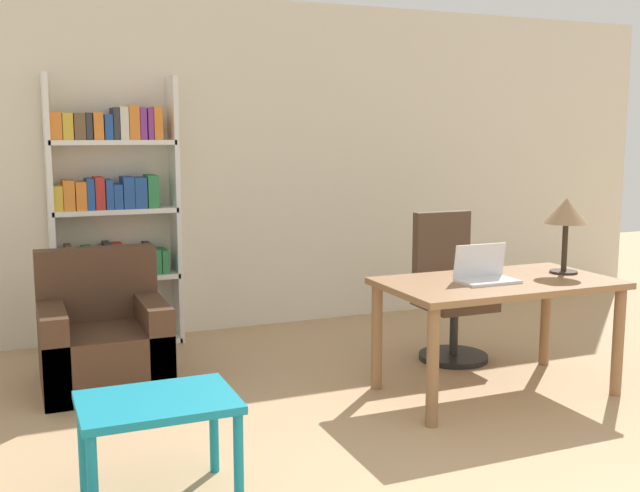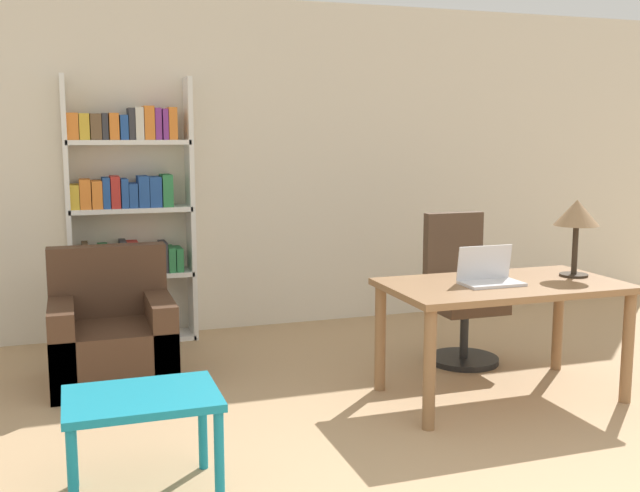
{
  "view_description": "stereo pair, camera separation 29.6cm",
  "coord_description": "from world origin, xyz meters",
  "px_view_note": "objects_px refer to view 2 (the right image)",
  "views": [
    {
      "loc": [
        -1.88,
        -1.45,
        1.62
      ],
      "look_at": [
        -0.22,
        2.53,
        0.97
      ],
      "focal_mm": 42.0,
      "sensor_mm": 36.0,
      "label": 1
    },
    {
      "loc": [
        -1.6,
        -1.56,
        1.62
      ],
      "look_at": [
        -0.22,
        2.53,
        0.97
      ],
      "focal_mm": 42.0,
      "sensor_mm": 36.0,
      "label": 2
    }
  ],
  "objects_px": {
    "armchair": "(112,338)",
    "laptop": "(489,276)",
    "office_chair": "(460,294)",
    "bookshelf": "(127,224)",
    "side_table_blue": "(142,410)",
    "table_lamp": "(577,216)",
    "desk": "(503,299)"
  },
  "relations": [
    {
      "from": "armchair",
      "to": "laptop",
      "type": "bearing_deg",
      "value": -26.96
    },
    {
      "from": "office_chair",
      "to": "bookshelf",
      "type": "distance_m",
      "value": 2.58
    },
    {
      "from": "office_chair",
      "to": "side_table_blue",
      "type": "distance_m",
      "value": 2.75
    },
    {
      "from": "table_lamp",
      "to": "armchair",
      "type": "xyz_separation_m",
      "value": [
        -2.8,
        1.05,
        -0.82
      ]
    },
    {
      "from": "bookshelf",
      "to": "armchair",
      "type": "bearing_deg",
      "value": -101.52
    },
    {
      "from": "desk",
      "to": "office_chair",
      "type": "height_order",
      "value": "office_chair"
    },
    {
      "from": "office_chair",
      "to": "laptop",
      "type": "bearing_deg",
      "value": -107.49
    },
    {
      "from": "desk",
      "to": "table_lamp",
      "type": "relative_size",
      "value": 2.96
    },
    {
      "from": "armchair",
      "to": "desk",
      "type": "bearing_deg",
      "value": -25.62
    },
    {
      "from": "table_lamp",
      "to": "side_table_blue",
      "type": "height_order",
      "value": "table_lamp"
    },
    {
      "from": "desk",
      "to": "table_lamp",
      "type": "xyz_separation_m",
      "value": [
        0.54,
        0.04,
        0.49
      ]
    },
    {
      "from": "desk",
      "to": "office_chair",
      "type": "relative_size",
      "value": 1.37
    },
    {
      "from": "armchair",
      "to": "bookshelf",
      "type": "bearing_deg",
      "value": 78.48
    },
    {
      "from": "side_table_blue",
      "to": "office_chair",
      "type": "bearing_deg",
      "value": 30.59
    },
    {
      "from": "laptop",
      "to": "office_chair",
      "type": "bearing_deg",
      "value": 72.51
    },
    {
      "from": "side_table_blue",
      "to": "armchair",
      "type": "height_order",
      "value": "armchair"
    },
    {
      "from": "table_lamp",
      "to": "bookshelf",
      "type": "height_order",
      "value": "bookshelf"
    },
    {
      "from": "office_chair",
      "to": "desk",
      "type": "bearing_deg",
      "value": -100.04
    },
    {
      "from": "laptop",
      "to": "armchair",
      "type": "relative_size",
      "value": 0.42
    },
    {
      "from": "side_table_blue",
      "to": "armchair",
      "type": "xyz_separation_m",
      "value": [
        -0.04,
        1.72,
        -0.12
      ]
    },
    {
      "from": "office_chair",
      "to": "side_table_blue",
      "type": "xyz_separation_m",
      "value": [
        -2.36,
        -1.4,
        -0.07
      ]
    },
    {
      "from": "laptop",
      "to": "table_lamp",
      "type": "height_order",
      "value": "table_lamp"
    },
    {
      "from": "table_lamp",
      "to": "side_table_blue",
      "type": "distance_m",
      "value": 2.93
    },
    {
      "from": "table_lamp",
      "to": "side_table_blue",
      "type": "relative_size",
      "value": 0.73
    },
    {
      "from": "table_lamp",
      "to": "armchair",
      "type": "distance_m",
      "value": 3.1
    },
    {
      "from": "table_lamp",
      "to": "office_chair",
      "type": "xyz_separation_m",
      "value": [
        -0.4,
        0.72,
        -0.63
      ]
    },
    {
      "from": "table_lamp",
      "to": "desk",
      "type": "bearing_deg",
      "value": -176.2
    },
    {
      "from": "side_table_blue",
      "to": "armchair",
      "type": "distance_m",
      "value": 1.73
    },
    {
      "from": "desk",
      "to": "side_table_blue",
      "type": "distance_m",
      "value": 2.33
    },
    {
      "from": "laptop",
      "to": "office_chair",
      "type": "relative_size",
      "value": 0.34
    },
    {
      "from": "bookshelf",
      "to": "desk",
      "type": "bearing_deg",
      "value": -44.09
    },
    {
      "from": "desk",
      "to": "table_lamp",
      "type": "height_order",
      "value": "table_lamp"
    }
  ]
}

